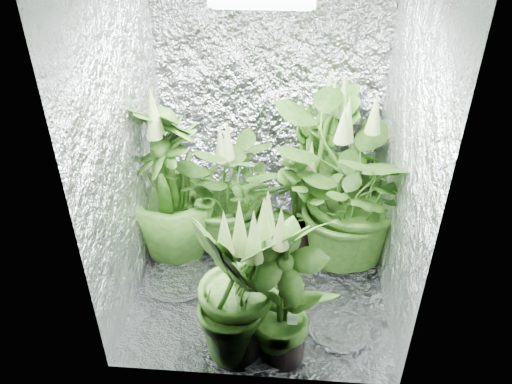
{
  "coord_description": "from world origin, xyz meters",
  "views": [
    {
      "loc": [
        0.16,
        -2.52,
        2.34
      ],
      "look_at": [
        -0.04,
        0.0,
        0.68
      ],
      "focal_mm": 35.0,
      "sensor_mm": 36.0,
      "label": 1
    }
  ],
  "objects_px": {
    "plant_a": "(229,192)",
    "circulation_fan": "(349,233)",
    "plant_c": "(320,160)",
    "plant_b": "(295,207)",
    "plant_d": "(171,182)",
    "plant_g": "(235,290)",
    "plant_f": "(283,289)",
    "plant_e": "(352,191)"
  },
  "relations": [
    {
      "from": "plant_c",
      "to": "plant_d",
      "type": "bearing_deg",
      "value": -157.59
    },
    {
      "from": "plant_a",
      "to": "plant_c",
      "type": "height_order",
      "value": "plant_c"
    },
    {
      "from": "plant_b",
      "to": "plant_d",
      "type": "distance_m",
      "value": 0.85
    },
    {
      "from": "plant_e",
      "to": "circulation_fan",
      "type": "xyz_separation_m",
      "value": [
        0.03,
        0.11,
        -0.43
      ]
    },
    {
      "from": "plant_b",
      "to": "plant_c",
      "type": "height_order",
      "value": "plant_c"
    },
    {
      "from": "plant_c",
      "to": "plant_f",
      "type": "bearing_deg",
      "value": -99.74
    },
    {
      "from": "plant_d",
      "to": "plant_e",
      "type": "bearing_deg",
      "value": -0.66
    },
    {
      "from": "plant_a",
      "to": "plant_b",
      "type": "xyz_separation_m",
      "value": [
        0.45,
        -0.04,
        -0.07
      ]
    },
    {
      "from": "plant_b",
      "to": "circulation_fan",
      "type": "bearing_deg",
      "value": 8.16
    },
    {
      "from": "plant_c",
      "to": "plant_e",
      "type": "bearing_deg",
      "value": -65.09
    },
    {
      "from": "plant_g",
      "to": "plant_d",
      "type": "bearing_deg",
      "value": 121.29
    },
    {
      "from": "plant_a",
      "to": "plant_b",
      "type": "bearing_deg",
      "value": -5.11
    },
    {
      "from": "plant_a",
      "to": "circulation_fan",
      "type": "xyz_separation_m",
      "value": [
        0.84,
        0.02,
        -0.32
      ]
    },
    {
      "from": "plant_f",
      "to": "circulation_fan",
      "type": "distance_m",
      "value": 1.12
    },
    {
      "from": "plant_f",
      "to": "plant_g",
      "type": "distance_m",
      "value": 0.25
    },
    {
      "from": "plant_d",
      "to": "plant_b",
      "type": "bearing_deg",
      "value": 2.96
    },
    {
      "from": "plant_f",
      "to": "plant_d",
      "type": "bearing_deg",
      "value": 131.83
    },
    {
      "from": "plant_d",
      "to": "plant_f",
      "type": "relative_size",
      "value": 1.14
    },
    {
      "from": "plant_c",
      "to": "plant_d",
      "type": "relative_size",
      "value": 0.97
    },
    {
      "from": "plant_f",
      "to": "plant_b",
      "type": "bearing_deg",
      "value": 86.71
    },
    {
      "from": "plant_c",
      "to": "plant_e",
      "type": "relative_size",
      "value": 0.88
    },
    {
      "from": "plant_a",
      "to": "plant_b",
      "type": "distance_m",
      "value": 0.46
    },
    {
      "from": "plant_b",
      "to": "plant_e",
      "type": "xyz_separation_m",
      "value": [
        0.36,
        -0.06,
        0.18
      ]
    },
    {
      "from": "plant_b",
      "to": "plant_e",
      "type": "height_order",
      "value": "plant_e"
    },
    {
      "from": "plant_d",
      "to": "plant_a",
      "type": "bearing_deg",
      "value": 12.43
    },
    {
      "from": "plant_b",
      "to": "plant_c",
      "type": "bearing_deg",
      "value": 65.57
    },
    {
      "from": "plant_c",
      "to": "plant_f",
      "type": "height_order",
      "value": "plant_c"
    },
    {
      "from": "plant_g",
      "to": "plant_c",
      "type": "bearing_deg",
      "value": 69.86
    },
    {
      "from": "plant_b",
      "to": "plant_c",
      "type": "relative_size",
      "value": 0.73
    },
    {
      "from": "plant_d",
      "to": "circulation_fan",
      "type": "relative_size",
      "value": 3.48
    },
    {
      "from": "plant_c",
      "to": "circulation_fan",
      "type": "distance_m",
      "value": 0.56
    },
    {
      "from": "plant_e",
      "to": "plant_c",
      "type": "bearing_deg",
      "value": 114.91
    },
    {
      "from": "plant_b",
      "to": "plant_g",
      "type": "relative_size",
      "value": 0.83
    },
    {
      "from": "plant_b",
      "to": "plant_f",
      "type": "bearing_deg",
      "value": -93.29
    },
    {
      "from": "plant_d",
      "to": "plant_e",
      "type": "relative_size",
      "value": 0.9
    },
    {
      "from": "plant_b",
      "to": "circulation_fan",
      "type": "distance_m",
      "value": 0.47
    },
    {
      "from": "plant_f",
      "to": "plant_a",
      "type": "bearing_deg",
      "value": 112.78
    },
    {
      "from": "plant_c",
      "to": "circulation_fan",
      "type": "xyz_separation_m",
      "value": [
        0.23,
        -0.31,
        -0.41
      ]
    },
    {
      "from": "plant_d",
      "to": "plant_g",
      "type": "xyz_separation_m",
      "value": [
        0.53,
        -0.87,
        -0.1
      ]
    },
    {
      "from": "plant_b",
      "to": "plant_g",
      "type": "distance_m",
      "value": 0.96
    },
    {
      "from": "plant_c",
      "to": "plant_d",
      "type": "distance_m",
      "value": 1.08
    },
    {
      "from": "plant_c",
      "to": "plant_d",
      "type": "xyz_separation_m",
      "value": [
        -1.0,
        -0.41,
        0.01
      ]
    }
  ]
}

